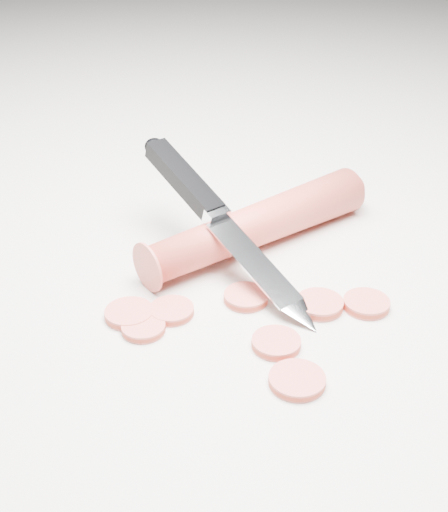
# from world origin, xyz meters

# --- Properties ---
(ground) EXTENTS (2.40, 2.40, 0.00)m
(ground) POSITION_xyz_m (0.00, 0.00, 0.00)
(ground) COLOR silver
(ground) RESTS_ON ground
(carrot) EXTENTS (0.17, 0.18, 0.03)m
(carrot) POSITION_xyz_m (-0.00, 0.04, 0.02)
(carrot) COLOR #D03D32
(carrot) RESTS_ON ground
(carrot_slice_0) EXTENTS (0.03, 0.03, 0.01)m
(carrot_slice_0) POSITION_xyz_m (-0.05, -0.06, 0.00)
(carrot_slice_0) COLOR #D95549
(carrot_slice_0) RESTS_ON ground
(carrot_slice_1) EXTENTS (0.03, 0.03, 0.01)m
(carrot_slice_1) POSITION_xyz_m (-0.07, -0.09, 0.00)
(carrot_slice_1) COLOR #D95549
(carrot_slice_1) RESTS_ON ground
(carrot_slice_2) EXTENTS (0.03, 0.03, 0.01)m
(carrot_slice_2) POSITION_xyz_m (-0.00, -0.04, 0.00)
(carrot_slice_2) COLOR #D95549
(carrot_slice_2) RESTS_ON ground
(carrot_slice_3) EXTENTS (0.04, 0.04, 0.01)m
(carrot_slice_3) POSITION_xyz_m (0.04, -0.12, 0.00)
(carrot_slice_3) COLOR #D95549
(carrot_slice_3) RESTS_ON ground
(carrot_slice_4) EXTENTS (0.03, 0.03, 0.01)m
(carrot_slice_4) POSITION_xyz_m (0.09, -0.03, 0.00)
(carrot_slice_4) COLOR #D95549
(carrot_slice_4) RESTS_ON ground
(carrot_slice_5) EXTENTS (0.04, 0.04, 0.01)m
(carrot_slice_5) POSITION_xyz_m (-0.08, -0.07, 0.00)
(carrot_slice_5) COLOR #D95549
(carrot_slice_5) RESTS_ON ground
(carrot_slice_6) EXTENTS (0.03, 0.03, 0.01)m
(carrot_slice_6) POSITION_xyz_m (0.03, -0.09, 0.00)
(carrot_slice_6) COLOR #D95549
(carrot_slice_6) RESTS_ON ground
(carrot_slice_7) EXTENTS (0.04, 0.04, 0.01)m
(carrot_slice_7) POSITION_xyz_m (0.05, -0.04, 0.00)
(carrot_slice_7) COLOR #D95549
(carrot_slice_7) RESTS_ON ground
(kitchen_knife) EXTENTS (0.17, 0.17, 0.08)m
(kitchen_knife) POSITION_xyz_m (-0.02, 0.01, 0.04)
(kitchen_knife) COLOR silver
(kitchen_knife) RESTS_ON ground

